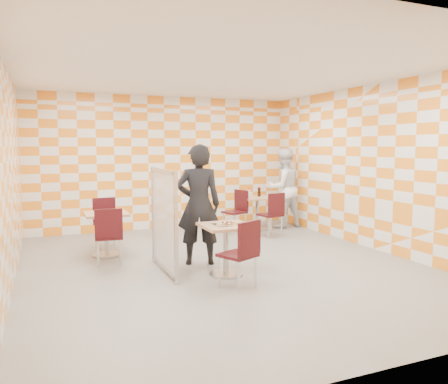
% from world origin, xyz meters
% --- Properties ---
extents(room_shell, '(7.00, 7.00, 7.00)m').
position_xyz_m(room_shell, '(0.00, 0.54, 1.50)').
color(room_shell, gray).
rests_on(room_shell, ground).
extents(main_table, '(0.70, 0.70, 0.75)m').
position_xyz_m(main_table, '(-0.14, -0.47, 0.51)').
color(main_table, tan).
rests_on(main_table, ground).
extents(second_table, '(0.70, 0.70, 0.75)m').
position_xyz_m(second_table, '(1.84, 2.45, 0.51)').
color(second_table, tan).
rests_on(second_table, ground).
extents(empty_table, '(0.70, 0.70, 0.75)m').
position_xyz_m(empty_table, '(-1.60, 1.37, 0.51)').
color(empty_table, tan).
rests_on(empty_table, ground).
extents(chair_main_front, '(0.56, 0.57, 0.92)m').
position_xyz_m(chair_main_front, '(-0.20, -1.16, 0.54)').
color(chair_main_front, '#380B10').
rests_on(chair_main_front, ground).
extents(chair_second_front, '(0.49, 0.50, 0.92)m').
position_xyz_m(chair_second_front, '(1.80, 1.65, 0.54)').
color(chair_second_front, '#380B10').
rests_on(chair_second_front, ground).
extents(chair_second_side, '(0.54, 0.53, 0.92)m').
position_xyz_m(chair_second_side, '(1.33, 2.39, 0.54)').
color(chair_second_side, '#380B10').
rests_on(chair_second_side, ground).
extents(chair_empty_near, '(0.46, 0.47, 0.92)m').
position_xyz_m(chair_empty_near, '(-1.66, 0.67, 0.54)').
color(chair_empty_near, '#380B10').
rests_on(chair_empty_near, ground).
extents(chair_empty_far, '(0.46, 0.47, 0.92)m').
position_xyz_m(chair_empty_far, '(-1.53, 1.99, 0.54)').
color(chair_empty_far, '#380B10').
rests_on(chair_empty_far, ground).
extents(partition, '(0.08, 1.38, 1.55)m').
position_xyz_m(partition, '(-0.94, 0.02, 0.79)').
color(partition, white).
rests_on(partition, ground).
extents(man_dark, '(0.80, 0.64, 1.91)m').
position_xyz_m(man_dark, '(-0.31, 0.27, 0.96)').
color(man_dark, black).
rests_on(man_dark, ground).
extents(man_white, '(0.93, 0.75, 1.83)m').
position_xyz_m(man_white, '(2.55, 2.54, 0.91)').
color(man_white, white).
rests_on(man_white, ground).
extents(pizza_on_foil, '(0.40, 0.40, 0.04)m').
position_xyz_m(pizza_on_foil, '(-0.14, -0.48, 0.77)').
color(pizza_on_foil, silver).
rests_on(pizza_on_foil, main_table).
extents(sport_bottle, '(0.06, 0.06, 0.20)m').
position_xyz_m(sport_bottle, '(1.68, 2.56, 0.84)').
color(sport_bottle, white).
rests_on(sport_bottle, second_table).
extents(soda_bottle, '(0.07, 0.07, 0.23)m').
position_xyz_m(soda_bottle, '(1.92, 2.52, 0.85)').
color(soda_bottle, black).
rests_on(soda_bottle, second_table).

